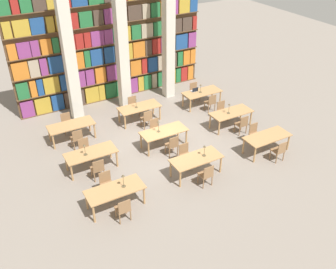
{
  "coord_description": "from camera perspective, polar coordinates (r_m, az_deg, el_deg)",
  "views": [
    {
      "loc": [
        -6.08,
        -11.08,
        8.46
      ],
      "look_at": [
        0.0,
        -0.23,
        0.65
      ],
      "focal_mm": 40.0,
      "sensor_mm": 36.0,
      "label": 1
    }
  ],
  "objects": [
    {
      "name": "ground_plane",
      "position": [
        15.21,
        -0.42,
        -1.68
      ],
      "size": [
        40.0,
        40.0,
        0.0
      ],
      "primitive_type": "plane",
      "color": "gray"
    },
    {
      "name": "bookshelf_bank",
      "position": [
        18.28,
        -8.48,
        13.28
      ],
      "size": [
        9.41,
        0.35,
        5.5
      ],
      "color": "brown",
      "rests_on": "ground_plane"
    },
    {
      "name": "pillar_left",
      "position": [
        16.43,
        -14.86,
        11.66
      ],
      "size": [
        0.48,
        0.48,
        6.0
      ],
      "color": "beige",
      "rests_on": "ground_plane"
    },
    {
      "name": "pillar_center",
      "position": [
        17.12,
        -7.08,
        13.3
      ],
      "size": [
        0.48,
        0.48,
        6.0
      ],
      "color": "beige",
      "rests_on": "ground_plane"
    },
    {
      "name": "pillar_right",
      "position": [
        18.11,
        0.07,
        14.58
      ],
      "size": [
        0.48,
        0.48,
        6.0
      ],
      "color": "beige",
      "rests_on": "ground_plane"
    },
    {
      "name": "reading_table_0",
      "position": [
        12.1,
        -8.08,
        -8.54
      ],
      "size": [
        1.87,
        0.83,
        0.72
      ],
      "color": "tan",
      "rests_on": "ground_plane"
    },
    {
      "name": "chair_0",
      "position": [
        11.71,
        -6.82,
        -11.18
      ],
      "size": [
        0.42,
        0.4,
        0.87
      ],
      "color": "olive",
      "rests_on": "ground_plane"
    },
    {
      "name": "chair_1",
      "position": [
        12.71,
        -9.34,
        -7.34
      ],
      "size": [
        0.42,
        0.4,
        0.87
      ],
      "rotation": [
        0.0,
        0.0,
        3.14
      ],
      "color": "olive",
      "rests_on": "ground_plane"
    },
    {
      "name": "desk_lamp_0",
      "position": [
        11.91,
        -6.85,
        -6.68
      ],
      "size": [
        0.14,
        0.14,
        0.47
      ],
      "color": "brown",
      "rests_on": "reading_table_0"
    },
    {
      "name": "reading_table_1",
      "position": [
        13.34,
        4.32,
        -3.88
      ],
      "size": [
        1.87,
        0.83,
        0.72
      ],
      "color": "tan",
      "rests_on": "ground_plane"
    },
    {
      "name": "chair_2",
      "position": [
        12.98,
        5.87,
        -6.09
      ],
      "size": [
        0.42,
        0.4,
        0.87
      ],
      "color": "olive",
      "rests_on": "ground_plane"
    },
    {
      "name": "chair_3",
      "position": [
        13.9,
        2.63,
        -3.01
      ],
      "size": [
        0.42,
        0.4,
        0.87
      ],
      "rotation": [
        0.0,
        0.0,
        3.14
      ],
      "color": "olive",
      "rests_on": "ground_plane"
    },
    {
      "name": "desk_lamp_1",
      "position": [
        13.26,
        5.58,
        -2.18
      ],
      "size": [
        0.14,
        0.14,
        0.44
      ],
      "color": "brown",
      "rests_on": "reading_table_1"
    },
    {
      "name": "reading_table_2",
      "position": [
        15.0,
        14.86,
        -0.51
      ],
      "size": [
        1.87,
        0.83,
        0.72
      ],
      "color": "tan",
      "rests_on": "ground_plane"
    },
    {
      "name": "chair_4",
      "position": [
        14.69,
        16.57,
        -2.34
      ],
      "size": [
        0.42,
        0.4,
        0.87
      ],
      "color": "olive",
      "rests_on": "ground_plane"
    },
    {
      "name": "chair_5",
      "position": [
        15.51,
        13.07,
        0.18
      ],
      "size": [
        0.42,
        0.4,
        0.87
      ],
      "rotation": [
        0.0,
        0.0,
        3.14
      ],
      "color": "olive",
      "rests_on": "ground_plane"
    },
    {
      "name": "reading_table_3",
      "position": [
        13.87,
        -11.66,
        -2.97
      ],
      "size": [
        1.87,
        0.83,
        0.72
      ],
      "color": "tan",
      "rests_on": "ground_plane"
    },
    {
      "name": "chair_6",
      "position": [
        13.41,
        -10.66,
        -5.09
      ],
      "size": [
        0.42,
        0.4,
        0.87
      ],
      "color": "olive",
      "rests_on": "ground_plane"
    },
    {
      "name": "chair_7",
      "position": [
        14.52,
        -12.55,
        -2.15
      ],
      "size": [
        0.42,
        0.4,
        0.87
      ],
      "rotation": [
        0.0,
        0.0,
        3.14
      ],
      "color": "olive",
      "rests_on": "ground_plane"
    },
    {
      "name": "desk_lamp_2",
      "position": [
        13.57,
        -12.59,
        -1.99
      ],
      "size": [
        0.14,
        0.14,
        0.45
      ],
      "color": "brown",
      "rests_on": "reading_table_3"
    },
    {
      "name": "reading_table_4",
      "position": [
        14.83,
        -0.64,
        0.28
      ],
      "size": [
        1.87,
        0.83,
        0.72
      ],
      "color": "tan",
      "rests_on": "ground_plane"
    },
    {
      "name": "chair_8",
      "position": [
        14.4,
        0.66,
        -1.58
      ],
      "size": [
        0.42,
        0.4,
        0.87
      ],
      "color": "olive",
      "rests_on": "ground_plane"
    },
    {
      "name": "chair_9",
      "position": [
        15.44,
        -1.92,
        0.93
      ],
      "size": [
        0.42,
        0.4,
        0.87
      ],
      "rotation": [
        0.0,
        0.0,
        3.14
      ],
      "color": "olive",
      "rests_on": "ground_plane"
    },
    {
      "name": "desk_lamp_3",
      "position": [
        14.56,
        -1.46,
        1.53
      ],
      "size": [
        0.14,
        0.14,
        0.49
      ],
      "color": "brown",
      "rests_on": "reading_table_4"
    },
    {
      "name": "reading_table_5",
      "position": [
        16.39,
        9.6,
        3.14
      ],
      "size": [
        1.87,
        0.83,
        0.72
      ],
      "color": "tan",
      "rests_on": "ground_plane"
    },
    {
      "name": "chair_10",
      "position": [
        16.04,
        11.19,
        1.58
      ],
      "size": [
        0.42,
        0.4,
        0.87
      ],
      "color": "olive",
      "rests_on": "ground_plane"
    },
    {
      "name": "chair_11",
      "position": [
        16.98,
        8.25,
        3.68
      ],
      "size": [
        0.42,
        0.4,
        0.87
      ],
      "rotation": [
        0.0,
        0.0,
        3.14
      ],
      "color": "olive",
      "rests_on": "ground_plane"
    },
    {
      "name": "desk_lamp_4",
      "position": [
        16.09,
        9.3,
        4.2
      ],
      "size": [
        0.14,
        0.14,
        0.47
      ],
      "color": "brown",
      "rests_on": "reading_table_5"
    },
    {
      "name": "reading_table_6",
      "position": [
        15.74,
        -14.54,
        1.21
      ],
      "size": [
        1.87,
        0.83,
        0.72
      ],
      "color": "tan",
      "rests_on": "ground_plane"
    },
    {
      "name": "chair_12",
      "position": [
        15.25,
        -13.69,
        -0.51
      ],
      "size": [
        0.42,
        0.4,
        0.87
      ],
      "color": "olive",
      "rests_on": "ground_plane"
    },
    {
      "name": "chair_13",
      "position": [
        16.42,
        -15.15,
        1.79
      ],
      "size": [
        0.42,
        0.4,
        0.87
      ],
      "rotation": [
        0.0,
        0.0,
        3.14
      ],
      "color": "olive",
      "rests_on": "ground_plane"
    },
    {
      "name": "reading_table_7",
      "position": [
        16.65,
        -4.39,
        4.0
      ],
      "size": [
        1.87,
        0.83,
        0.72
      ],
      "color": "tan",
      "rests_on": "ground_plane"
    },
    {
      "name": "chair_14",
      "position": [
        16.18,
        -3.24,
        2.47
      ],
      "size": [
        0.42,
        0.4,
        0.87
      ],
      "color": "olive",
      "rests_on": "ground_plane"
    },
    {
      "name": "chair_15",
      "position": [
        17.3,
        -5.31,
        4.46
      ],
      "size": [
        0.42,
        0.4,
        0.87
      ],
      "rotation": [
        0.0,
        0.0,
        3.14
      ],
      "color": "olive",
      "rests_on": "ground_plane"
    },
    {
      "name": "desk_lamp_5",
      "position": [
        16.42,
        -4.89,
        5.03
      ],
      "size": [
        0.14,
        0.14,
        0.43
      ],
      "color": "brown",
      "rests_on": "reading_table_7"
    },
    {
      "name": "reading_table_8",
      "position": [
        18.03,
        5.2,
        6.28
      ],
      "size": [
        1.87,
        0.83,
        0.72
      ],
      "color": "tan",
      "rests_on": "ground_plane"
    },
    {
      "name": "chair_16",
      "position": [
        17.61,
        6.53,
        4.92
      ],
      "size": [
        0.42,
        0.4,
        0.87
      ],
      "color": "olive",
      "rests_on": "ground_plane"
    },
    {
      "name": "chair_17",
      "position": [
        18.64,
        4.07,
        6.65
      ],
      "size": [
        0.42,
        0.4,
        0.87
      ],
      "rotation": [
        0.0,
        0.0,
        3.14
      ],
      "color": "olive",
      "rests_on": "ground_plane"
    },
    {
      "name": "desk_lamp_6",
      "position": [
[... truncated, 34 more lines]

